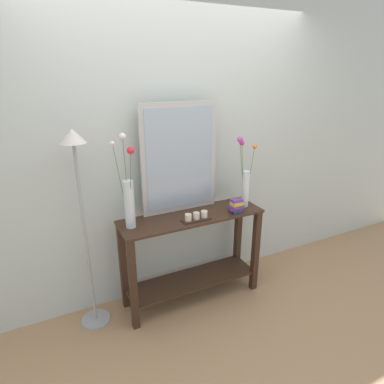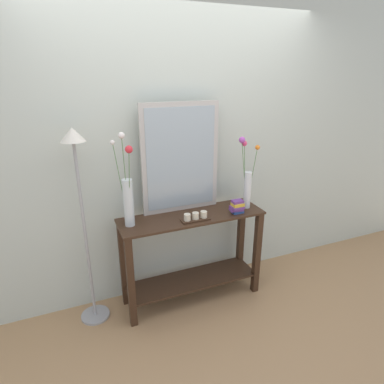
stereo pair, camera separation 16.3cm
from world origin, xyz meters
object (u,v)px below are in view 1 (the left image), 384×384
floor_lamp (81,200)px  mirror_leaning (180,159)px  tall_vase_left (129,197)px  candle_tray (196,217)px  vase_right (245,180)px  console_table (192,250)px  book_stack (236,206)px

floor_lamp → mirror_leaning: bearing=5.5°
tall_vase_left → candle_tray: bearing=-12.1°
tall_vase_left → vase_right: (1.05, -0.03, -0.00)m
console_table → vase_right: vase_right is taller
console_table → floor_lamp: size_ratio=0.77×
vase_right → book_stack: size_ratio=5.13×
console_table → book_stack: (0.38, -0.11, 0.40)m
vase_right → floor_lamp: size_ratio=0.39×
candle_tray → floor_lamp: floor_lamp is taller
mirror_leaning → tall_vase_left: (-0.49, -0.14, -0.21)m
mirror_leaning → vase_right: size_ratio=1.46×
mirror_leaning → floor_lamp: (-0.84, -0.08, -0.20)m
vase_right → mirror_leaning: bearing=163.1°
mirror_leaning → book_stack: (0.42, -0.26, -0.41)m
vase_right → book_stack: 0.25m
tall_vase_left → vase_right: size_ratio=1.17×
mirror_leaning → candle_tray: bearing=-83.2°
book_stack → floor_lamp: size_ratio=0.08×
vase_right → book_stack: bearing=-147.6°
vase_right → tall_vase_left: bearing=178.4°
mirror_leaning → candle_tray: mirror_leaning is taller
console_table → floor_lamp: floor_lamp is taller
mirror_leaning → vase_right: bearing=-16.9°
tall_vase_left → book_stack: tall_vase_left is taller
candle_tray → floor_lamp: size_ratio=0.15×
book_stack → floor_lamp: 1.29m
mirror_leaning → floor_lamp: size_ratio=0.57×
book_stack → floor_lamp: floor_lamp is taller
book_stack → console_table: bearing=164.5°
tall_vase_left → book_stack: 0.94m
mirror_leaning → book_stack: bearing=-31.9°
candle_tray → book_stack: 0.39m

